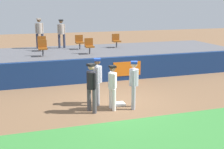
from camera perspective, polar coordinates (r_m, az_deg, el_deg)
The scene contains 16 objects.
ground_plane at distance 11.33m, azimuth 0.60°, elevation -6.08°, with size 60.00×60.00×0.00m, color brown.
grass_foreground_strip at distance 8.79m, azimuth 6.70°, elevation -12.29°, with size 18.00×2.80×0.01m, color #388438.
first_base at distance 11.33m, azimuth 1.52°, elevation -5.88°, with size 0.40×0.40×0.08m, color white.
player_fielder_home at distance 10.59m, azimuth 0.10°, elevation -1.97°, with size 0.35×0.54×1.69m.
player_runner_visitor at distance 11.13m, azimuth -2.90°, elevation -0.72°, with size 0.43×0.50×1.84m.
player_coach_visitor at distance 10.73m, azimuth 4.36°, elevation -1.38°, with size 0.45×0.48×1.82m.
player_umpire at distance 10.33m, azimuth -4.11°, elevation -1.99°, with size 0.45×0.47×1.81m.
field_wall at distance 14.43m, azimuth -3.70°, elevation 0.81°, with size 18.00×0.26×1.23m.
bleacher_platform at distance 16.88m, azimuth -5.81°, elevation 2.67°, with size 18.00×4.80×1.23m, color #59595E.
seat_back_center at distance 17.35m, azimuth -6.51°, elevation 6.59°, with size 0.47×0.44×0.84m.
seat_back_left at distance 17.08m, azimuth -13.76°, elevation 6.17°, with size 0.47×0.44×0.84m.
seat_front_center at distance 15.64m, azimuth -4.55°, elevation 5.85°, with size 0.46×0.44×0.84m.
seat_back_right at distance 17.93m, azimuth 0.84°, elevation 6.91°, with size 0.47×0.44×0.84m.
seat_front_left at distance 15.29m, azimuth -13.67°, elevation 5.32°, with size 0.46×0.44×0.84m.
spectator_hooded at distance 18.07m, azimuth -14.25°, elevation 8.40°, with size 0.50×0.42×1.81m.
spectator_capped at distance 17.90m, azimuth -10.05°, elevation 8.40°, with size 0.48×0.36×1.73m.
Camera 1 is at (-3.30, -10.13, 3.86)m, focal length 45.91 mm.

